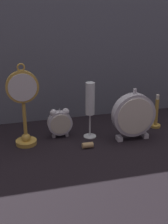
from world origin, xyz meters
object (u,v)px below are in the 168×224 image
brass_candlestick (156,116)px  wine_cork (88,145)px  champagne_flute (90,103)px  mantel_clock_silver (134,115)px  pocket_watch_on_stand (24,106)px  alarm_clock_twin_bell (60,122)px

brass_candlestick → wine_cork: bearing=-160.8°
champagne_flute → wine_cork: size_ratio=5.47×
mantel_clock_silver → wine_cork: 0.22m
pocket_watch_on_stand → champagne_flute: size_ratio=1.39×
pocket_watch_on_stand → mantel_clock_silver: pocket_watch_on_stand is taller
champagne_flute → wine_cork: champagne_flute is taller
mantel_clock_silver → brass_candlestick: size_ratio=1.42×
brass_candlestick → wine_cork: 0.36m
mantel_clock_silver → champagne_flute: champagne_flute is taller
alarm_clock_twin_bell → wine_cork: bearing=-56.7°
alarm_clock_twin_bell → brass_candlestick: 0.42m
mantel_clock_silver → brass_candlestick: mantel_clock_silver is taller
champagne_flute → brass_candlestick: size_ratio=1.55×
wine_cork → brass_candlestick: bearing=19.2°
champagne_flute → wine_cork: (-0.04, -0.10, -0.14)m
alarm_clock_twin_bell → brass_candlestick: bearing=-0.9°
pocket_watch_on_stand → wine_cork: bearing=-23.1°
pocket_watch_on_stand → alarm_clock_twin_bell: 0.17m
mantel_clock_silver → brass_candlestick: (0.15, 0.09, -0.05)m
alarm_clock_twin_bell → champagne_flute: champagne_flute is taller
brass_candlestick → pocket_watch_on_stand: bearing=-177.6°
brass_candlestick → wine_cork: (-0.34, -0.12, -0.04)m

